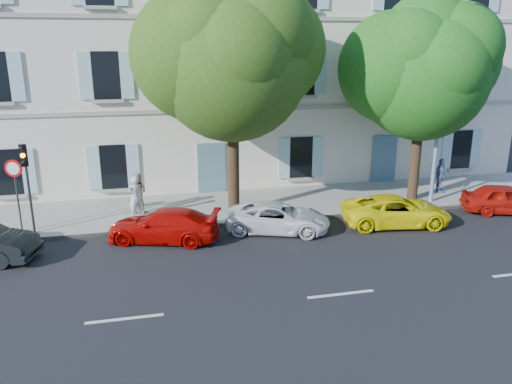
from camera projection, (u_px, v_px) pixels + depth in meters
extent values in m
plane|color=black|center=(298.00, 242.00, 17.99)|extent=(90.00, 90.00, 0.00)
cube|color=#A09E96|center=(268.00, 204.00, 22.13)|extent=(36.00, 4.50, 0.15)
cube|color=#9E998E|center=(281.00, 220.00, 20.10)|extent=(36.00, 0.16, 0.16)
cube|color=silver|center=(242.00, 62.00, 25.83)|extent=(28.00, 7.00, 12.00)
imported|color=#B50805|center=(163.00, 225.00, 18.01)|extent=(4.35, 2.84, 1.17)
imported|color=white|center=(278.00, 218.00, 18.94)|extent=(4.31, 2.99, 1.09)
imported|color=#FFF00A|center=(396.00, 211.00, 19.60)|extent=(4.47, 2.54, 1.18)
imported|color=#B5140B|center=(507.00, 199.00, 20.99)|extent=(3.89, 2.53, 1.23)
cylinder|color=#3A2819|center=(233.00, 168.00, 20.25)|extent=(0.47, 0.47, 3.76)
ellipsoid|color=#3B671A|center=(232.00, 64.00, 19.08)|extent=(6.01, 6.01, 6.61)
cylinder|color=#3A2819|center=(415.00, 162.00, 22.11)|extent=(0.45, 0.45, 3.40)
ellipsoid|color=#27771E|center=(423.00, 75.00, 21.04)|extent=(5.52, 5.52, 6.08)
cylinder|color=#383A3D|center=(30.00, 197.00, 18.15)|extent=(0.09, 0.09, 2.77)
cube|color=black|center=(24.00, 155.00, 17.58)|extent=(0.30, 0.26, 0.79)
sphere|color=orange|center=(23.00, 156.00, 17.47)|extent=(0.17, 0.17, 0.17)
cylinder|color=#383A3D|center=(18.00, 202.00, 18.30)|extent=(0.06, 0.06, 2.33)
cylinder|color=red|center=(13.00, 168.00, 17.91)|extent=(0.63, 0.20, 0.64)
cylinder|color=#7293BF|center=(441.00, 103.00, 21.03)|extent=(0.17, 0.17, 8.70)
imported|color=silver|center=(135.00, 197.00, 19.85)|extent=(0.75, 0.66, 1.73)
imported|color=tan|center=(137.00, 193.00, 20.50)|extent=(0.99, 0.87, 1.71)
imported|color=#4A5A89|center=(440.00, 175.00, 23.41)|extent=(0.56, 1.01, 1.62)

